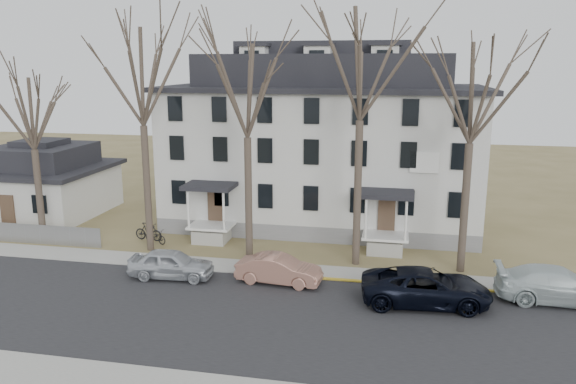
% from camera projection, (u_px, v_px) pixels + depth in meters
% --- Properties ---
extents(ground, '(120.00, 120.00, 0.00)m').
position_uv_depth(ground, '(308.00, 349.00, 21.46)').
color(ground, olive).
rests_on(ground, ground).
extents(main_road, '(120.00, 10.00, 0.04)m').
position_uv_depth(main_road, '(316.00, 326.00, 23.37)').
color(main_road, '#27272A').
rests_on(main_road, ground).
extents(far_sidewalk, '(120.00, 2.00, 0.08)m').
position_uv_depth(far_sidewalk, '(333.00, 274.00, 29.10)').
color(far_sidewalk, '#A09F97').
rests_on(far_sidewalk, ground).
extents(yellow_curb, '(14.00, 0.25, 0.06)m').
position_uv_depth(yellow_curb, '(433.00, 288.00, 27.28)').
color(yellow_curb, gold).
rests_on(yellow_curb, ground).
extents(boarding_house, '(20.80, 12.36, 12.05)m').
position_uv_depth(boarding_house, '(323.00, 144.00, 37.80)').
color(boarding_house, slate).
rests_on(boarding_house, ground).
extents(small_house, '(8.70, 8.70, 5.00)m').
position_uv_depth(small_house, '(44.00, 183.00, 40.46)').
color(small_house, beige).
rests_on(small_house, ground).
extents(tree_far_left, '(8.40, 8.40, 13.72)m').
position_uv_depth(tree_far_left, '(140.00, 70.00, 30.62)').
color(tree_far_left, '#473B31').
rests_on(tree_far_left, ground).
extents(tree_mid_left, '(7.80, 7.80, 12.74)m').
position_uv_depth(tree_mid_left, '(247.00, 84.00, 29.64)').
color(tree_mid_left, '#473B31').
rests_on(tree_mid_left, ground).
extents(tree_center, '(9.00, 9.00, 14.70)m').
position_uv_depth(tree_center, '(362.00, 55.00, 28.15)').
color(tree_center, '#473B31').
rests_on(tree_center, ground).
extents(tree_mid_right, '(7.80, 7.80, 12.74)m').
position_uv_depth(tree_mid_right, '(474.00, 86.00, 27.43)').
color(tree_mid_right, '#473B31').
rests_on(tree_mid_right, ground).
extents(tree_bungalow, '(6.60, 6.60, 10.78)m').
position_uv_depth(tree_bungalow, '(30.00, 109.00, 32.46)').
color(tree_bungalow, '#473B31').
rests_on(tree_bungalow, ground).
extents(car_silver, '(4.41, 2.01, 1.47)m').
position_uv_depth(car_silver, '(171.00, 265.00, 28.40)').
color(car_silver, silver).
rests_on(car_silver, ground).
extents(car_tan, '(4.34, 1.85, 1.39)m').
position_uv_depth(car_tan, '(279.00, 270.00, 27.72)').
color(car_tan, '#9E6B5A').
rests_on(car_tan, ground).
extents(car_navy, '(5.98, 3.12, 1.61)m').
position_uv_depth(car_navy, '(426.00, 288.00, 25.26)').
color(car_navy, black).
rests_on(car_navy, ground).
extents(car_white, '(5.51, 2.25, 1.60)m').
position_uv_depth(car_white, '(558.00, 286.00, 25.49)').
color(car_white, '#B5C2C3').
rests_on(car_white, ground).
extents(bicycle_left, '(1.75, 1.15, 0.87)m').
position_uv_depth(bicycle_left, '(155.00, 237.00, 33.93)').
color(bicycle_left, black).
rests_on(bicycle_left, ground).
extents(bicycle_right, '(1.91, 0.79, 1.11)m').
position_uv_depth(bicycle_right, '(149.00, 232.00, 34.42)').
color(bicycle_right, black).
rests_on(bicycle_right, ground).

